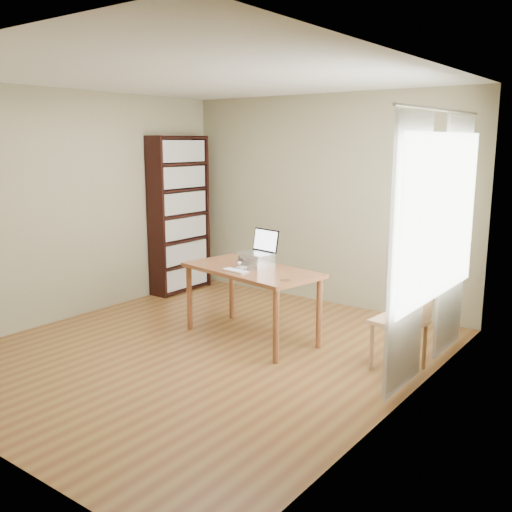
% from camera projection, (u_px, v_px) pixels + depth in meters
% --- Properties ---
extents(room, '(4.04, 4.54, 2.64)m').
position_uv_depth(room, '(207.00, 220.00, 5.36)').
color(room, brown).
rests_on(room, ground).
extents(bookshelf, '(0.30, 0.90, 2.10)m').
position_uv_depth(bookshelf, '(179.00, 215.00, 7.71)').
color(bookshelf, black).
rests_on(bookshelf, ground).
extents(curtains, '(0.03, 1.90, 2.25)m').
position_uv_depth(curtains, '(433.00, 243.00, 4.89)').
color(curtains, silver).
rests_on(curtains, ground).
extents(desk, '(1.56, 0.97, 0.75)m').
position_uv_depth(desk, '(251.00, 277.00, 5.86)').
color(desk, brown).
rests_on(desk, ground).
extents(laptop_stand, '(0.32, 0.25, 0.13)m').
position_uv_depth(laptop_stand, '(256.00, 259.00, 5.89)').
color(laptop_stand, silver).
rests_on(laptop_stand, desk).
extents(laptop, '(0.39, 0.35, 0.25)m').
position_uv_depth(laptop, '(259.00, 248.00, 5.91)').
color(laptop, silver).
rests_on(laptop, laptop_stand).
extents(keyboard, '(0.29, 0.14, 0.02)m').
position_uv_depth(keyboard, '(235.00, 271.00, 5.68)').
color(keyboard, silver).
rests_on(keyboard, desk).
extents(coaster, '(0.10, 0.10, 0.01)m').
position_uv_depth(coaster, '(285.00, 280.00, 5.32)').
color(coaster, brown).
rests_on(coaster, desk).
extents(cat, '(0.23, 0.47, 0.14)m').
position_uv_depth(cat, '(256.00, 261.00, 5.93)').
color(cat, '#4A423A').
rests_on(cat, desk).
extents(chair, '(0.46, 0.46, 0.95)m').
position_uv_depth(chair, '(408.00, 316.00, 5.02)').
color(chair, tan).
rests_on(chair, ground).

